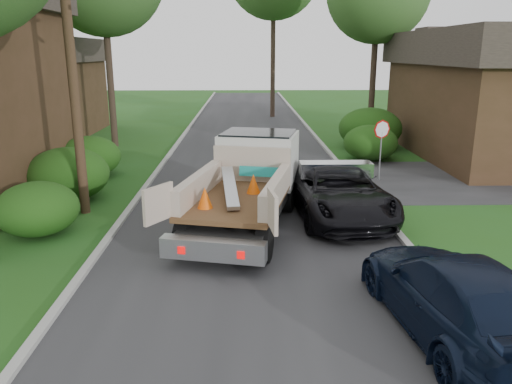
{
  "coord_description": "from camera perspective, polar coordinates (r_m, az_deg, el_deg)",
  "views": [
    {
      "loc": [
        -0.28,
        -10.66,
        5.05
      ],
      "look_at": [
        0.04,
        3.07,
        1.2
      ],
      "focal_mm": 35.0,
      "sensor_mm": 36.0,
      "label": 1
    }
  ],
  "objects": [
    {
      "name": "navy_suv",
      "position": [
        10.0,
        21.99,
        -10.94
      ],
      "size": [
        2.73,
        5.5,
        1.54
      ],
      "primitive_type": "imported",
      "rotation": [
        0.0,
        0.0,
        3.25
      ],
      "color": "black",
      "rests_on": "ground"
    },
    {
      "name": "curb_right",
      "position": [
        21.71,
        10.36,
        2.11
      ],
      "size": [
        0.2,
        90.0,
        0.12
      ],
      "primitive_type": "cube",
      "color": "#9E9E99",
      "rests_on": "ground"
    },
    {
      "name": "stop_sign",
      "position": [
        20.68,
        14.14,
        6.08
      ],
      "size": [
        0.71,
        0.32,
        2.48
      ],
      "color": "slate",
      "rests_on": "ground"
    },
    {
      "name": "hedge_left_c",
      "position": [
        22.07,
        -18.53,
        3.87
      ],
      "size": [
        2.6,
        2.6,
        1.7
      ],
      "primitive_type": "ellipsoid",
      "color": "#173F0E",
      "rests_on": "ground"
    },
    {
      "name": "hedge_left_a",
      "position": [
        15.5,
        -23.73,
        -1.76
      ],
      "size": [
        2.34,
        2.34,
        1.53
      ],
      "primitive_type": "ellipsoid",
      "color": "#173F0E",
      "rests_on": "ground"
    },
    {
      "name": "curb_left",
      "position": [
        21.6,
        -11.48,
        1.98
      ],
      "size": [
        0.2,
        90.0,
        0.12
      ],
      "primitive_type": "cube",
      "color": "#9E9E99",
      "rests_on": "ground"
    },
    {
      "name": "hedge_left_b",
      "position": [
        18.71,
        -20.71,
        1.93
      ],
      "size": [
        2.86,
        2.86,
        1.87
      ],
      "primitive_type": "ellipsoid",
      "color": "#173F0E",
      "rests_on": "ground"
    },
    {
      "name": "flatbed_truck",
      "position": [
        15.42,
        -0.61,
        1.92
      ],
      "size": [
        4.22,
        7.18,
        2.55
      ],
      "rotation": [
        0.0,
        0.0,
        -0.23
      ],
      "color": "black",
      "rests_on": "ground"
    },
    {
      "name": "hedge_right_a",
      "position": [
        24.79,
        12.95,
        5.51
      ],
      "size": [
        2.6,
        2.6,
        1.7
      ],
      "primitive_type": "ellipsoid",
      "color": "#173F0E",
      "rests_on": "ground"
    },
    {
      "name": "house_left_far",
      "position": [
        35.29,
        -23.8,
        11.12
      ],
      "size": [
        7.56,
        7.56,
        6.0
      ],
      "color": "#3C2A18",
      "rests_on": "ground"
    },
    {
      "name": "road",
      "position": [
        21.27,
        -0.54,
        1.94
      ],
      "size": [
        8.0,
        90.0,
        0.02
      ],
      "primitive_type": "cube",
      "color": "#28282B",
      "rests_on": "ground"
    },
    {
      "name": "hedge_right_b",
      "position": [
        27.8,
        12.9,
        7.11
      ],
      "size": [
        3.38,
        3.38,
        2.21
      ],
      "primitive_type": "ellipsoid",
      "color": "#173F0E",
      "rests_on": "ground"
    },
    {
      "name": "black_pickup",
      "position": [
        16.02,
        9.25,
        0.11
      ],
      "size": [
        3.23,
        6.08,
        1.63
      ],
      "primitive_type": "imported",
      "rotation": [
        0.0,
        0.0,
        0.09
      ],
      "color": "black",
      "rests_on": "ground"
    },
    {
      "name": "ground",
      "position": [
        11.8,
        0.17,
        -9.68
      ],
      "size": [
        120.0,
        120.0,
        0.0
      ],
      "primitive_type": "plane",
      "color": "#234F16",
      "rests_on": "ground"
    },
    {
      "name": "utility_pole",
      "position": [
        16.49,
        -20.45,
        15.14
      ],
      "size": [
        2.42,
        1.25,
        10.0
      ],
      "color": "#382619",
      "rests_on": "ground"
    }
  ]
}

